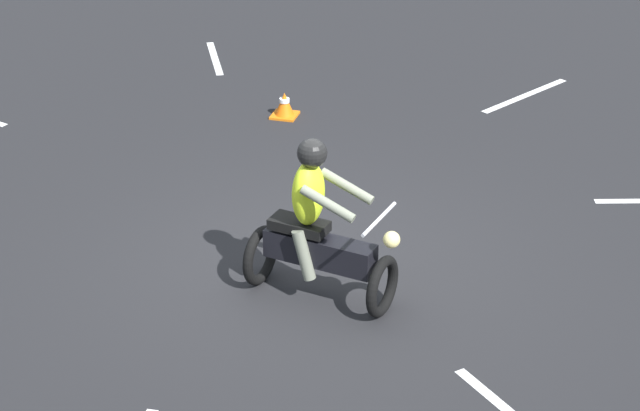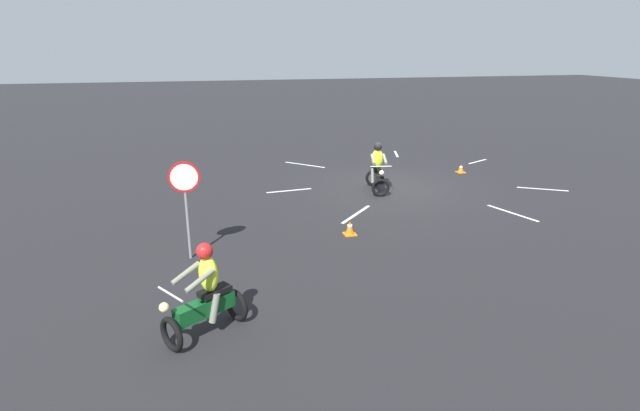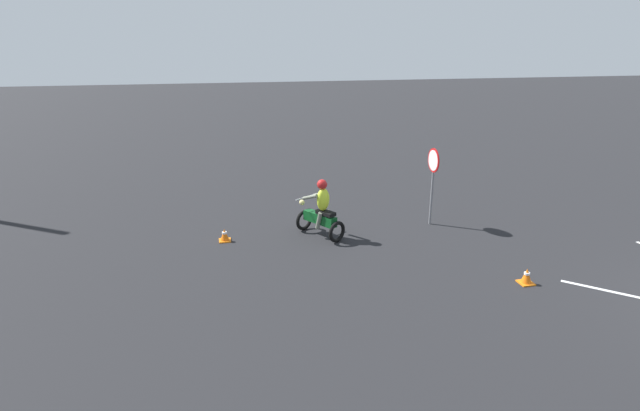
% 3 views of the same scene
% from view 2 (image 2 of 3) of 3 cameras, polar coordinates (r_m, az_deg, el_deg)
% --- Properties ---
extents(ground_plane, '(120.00, 120.00, 0.00)m').
position_cam_2_polar(ground_plane, '(17.53, 8.06, 1.97)').
color(ground_plane, black).
extents(motorcycle_rider_foreground, '(0.88, 1.55, 1.66)m').
position_cam_2_polar(motorcycle_rider_foreground, '(16.98, 6.57, 4.05)').
color(motorcycle_rider_foreground, black).
rests_on(motorcycle_rider_foreground, ground).
extents(motorcycle_rider_background, '(1.50, 1.26, 1.66)m').
position_cam_2_polar(motorcycle_rider_background, '(8.69, -12.94, -10.02)').
color(motorcycle_rider_background, black).
rests_on(motorcycle_rider_background, ground).
extents(stop_sign, '(0.70, 0.08, 2.30)m').
position_cam_2_polar(stop_sign, '(11.53, -15.15, 1.64)').
color(stop_sign, slate).
rests_on(stop_sign, ground).
extents(traffic_cone_near_right, '(0.32, 0.32, 0.37)m').
position_cam_2_polar(traffic_cone_near_right, '(13.06, 3.43, -2.61)').
color(traffic_cone_near_right, orange).
rests_on(traffic_cone_near_right, ground).
extents(traffic_cone_mid_center, '(0.32, 0.32, 0.32)m').
position_cam_2_polar(traffic_cone_mid_center, '(20.28, 15.80, 4.07)').
color(traffic_cone_mid_center, orange).
rests_on(traffic_cone_mid_center, ground).
extents(lane_stripe_e, '(1.59, 0.23, 0.01)m').
position_cam_2_polar(lane_stripe_e, '(17.09, -3.55, 1.72)').
color(lane_stripe_e, silver).
rests_on(lane_stripe_e, ground).
extents(lane_stripe_ne, '(1.34, 1.41, 0.01)m').
position_cam_2_polar(lane_stripe_ne, '(14.70, 4.16, -0.98)').
color(lane_stripe_ne, silver).
rests_on(lane_stripe_ne, ground).
extents(lane_stripe_n, '(0.62, 1.75, 0.01)m').
position_cam_2_polar(lane_stripe_n, '(15.82, 21.11, -0.80)').
color(lane_stripe_n, silver).
rests_on(lane_stripe_n, ground).
extents(lane_stripe_nw, '(1.47, 0.95, 0.01)m').
position_cam_2_polar(lane_stripe_nw, '(18.89, 24.08, 1.73)').
color(lane_stripe_nw, silver).
rests_on(lane_stripe_nw, ground).
extents(lane_stripe_sw, '(1.24, 0.68, 0.01)m').
position_cam_2_polar(lane_stripe_sw, '(22.50, 17.57, 4.83)').
color(lane_stripe_sw, silver).
rests_on(lane_stripe_sw, ground).
extents(lane_stripe_s, '(0.49, 1.30, 0.01)m').
position_cam_2_polar(lane_stripe_s, '(23.27, 8.71, 5.86)').
color(lane_stripe_s, silver).
rests_on(lane_stripe_s, ground).
extents(lane_stripe_se, '(1.43, 1.47, 0.01)m').
position_cam_2_polar(lane_stripe_se, '(20.87, -1.76, 4.69)').
color(lane_stripe_se, silver).
rests_on(lane_stripe_se, ground).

